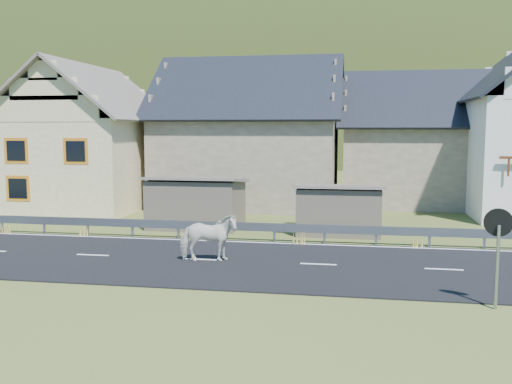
# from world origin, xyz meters

# --- Properties ---
(ground) EXTENTS (160.00, 160.00, 0.00)m
(ground) POSITION_xyz_m (0.00, 0.00, 0.00)
(ground) COLOR #3C4A1E
(ground) RESTS_ON ground
(road) EXTENTS (60.00, 7.00, 0.04)m
(road) POSITION_xyz_m (0.00, 0.00, 0.02)
(road) COLOR black
(road) RESTS_ON ground
(lane_markings) EXTENTS (60.00, 6.60, 0.01)m
(lane_markings) POSITION_xyz_m (0.00, 0.00, 0.04)
(lane_markings) COLOR silver
(lane_markings) RESTS_ON road
(guardrail) EXTENTS (28.10, 0.09, 0.75)m
(guardrail) POSITION_xyz_m (-0.00, 3.68, 0.56)
(guardrail) COLOR #93969B
(guardrail) RESTS_ON ground
(shed_left) EXTENTS (4.30, 3.30, 2.40)m
(shed_left) POSITION_xyz_m (-2.00, 6.50, 1.10)
(shed_left) COLOR #706452
(shed_left) RESTS_ON ground
(shed_right) EXTENTS (3.80, 2.90, 2.20)m
(shed_right) POSITION_xyz_m (4.50, 6.00, 1.00)
(shed_right) COLOR #706452
(shed_right) RESTS_ON ground
(house_cream) EXTENTS (7.80, 9.80, 8.30)m
(house_cream) POSITION_xyz_m (-10.00, 12.00, 4.36)
(house_cream) COLOR #FBE8AF
(house_cream) RESTS_ON ground
(house_stone_a) EXTENTS (10.80, 9.80, 8.90)m
(house_stone_a) POSITION_xyz_m (-1.00, 15.00, 4.63)
(house_stone_a) COLOR tan
(house_stone_a) RESTS_ON ground
(house_stone_b) EXTENTS (9.80, 8.80, 8.10)m
(house_stone_b) POSITION_xyz_m (9.00, 17.00, 4.24)
(house_stone_b) COLOR tan
(house_stone_b) RESTS_ON ground
(mountain) EXTENTS (440.00, 280.00, 260.00)m
(mountain) POSITION_xyz_m (5.00, 180.00, -20.00)
(mountain) COLOR #293714
(mountain) RESTS_ON ground
(conifer_patch) EXTENTS (76.00, 50.00, 28.00)m
(conifer_patch) POSITION_xyz_m (-55.00, 110.00, 6.00)
(conifer_patch) COLOR black
(conifer_patch) RESTS_ON ground
(horse) EXTENTS (1.23, 2.08, 1.65)m
(horse) POSITION_xyz_m (0.30, -0.24, 0.87)
(horse) COLOR silver
(horse) RESTS_ON road
(traffic_mirror) EXTENTS (0.69, 0.28, 2.55)m
(traffic_mirror) POSITION_xyz_m (8.68, -3.77, 1.87)
(traffic_mirror) COLOR #93969B
(traffic_mirror) RESTS_ON ground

